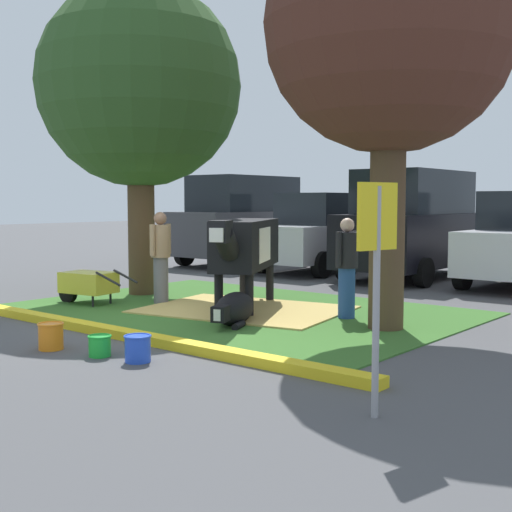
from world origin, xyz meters
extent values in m
plane|color=#4C4C4F|center=(0.00, 0.00, 0.00)|extent=(80.00, 80.00, 0.00)
cube|color=#386B28|center=(0.34, 1.58, 0.01)|extent=(7.24, 5.09, 0.02)
cube|color=yellow|center=(0.34, -1.11, 0.06)|extent=(8.44, 0.24, 0.12)
cube|color=tan|center=(0.46, 1.61, 0.03)|extent=(3.60, 2.96, 0.04)
cylinder|color=#4C3823|center=(-2.37, 1.85, 1.33)|extent=(0.52, 0.52, 2.67)
sphere|color=#2D5123|center=(-2.37, 1.85, 4.02)|extent=(3.87, 3.87, 3.87)
cylinder|color=#4C3823|center=(3.05, 1.66, 1.50)|extent=(0.50, 0.50, 3.00)
sphere|color=#4C281E|center=(3.05, 1.66, 4.23)|extent=(3.50, 3.50, 3.50)
cube|color=black|center=(0.32, 1.81, 1.11)|extent=(1.69, 2.36, 0.80)
cube|color=white|center=(0.39, 1.68, 1.11)|extent=(1.06, 1.13, 0.56)
cylinder|color=black|center=(0.94, 0.63, 1.21)|extent=(0.58, 0.71, 0.58)
cube|color=black|center=(1.09, 0.35, 1.39)|extent=(0.43, 0.51, 0.32)
cube|color=white|center=(1.18, 0.17, 1.35)|extent=(0.23, 0.20, 0.20)
cylinder|color=black|center=(0.94, 1.16, 0.35)|extent=(0.14, 0.14, 0.71)
cylinder|color=black|center=(0.51, 0.93, 0.35)|extent=(0.14, 0.14, 0.71)
cylinder|color=black|center=(0.14, 2.69, 0.35)|extent=(0.14, 0.14, 0.71)
cylinder|color=black|center=(-0.29, 2.46, 0.35)|extent=(0.14, 0.14, 0.71)
cylinder|color=black|center=(-0.23, 2.87, 0.86)|extent=(0.06, 0.06, 0.70)
ellipsoid|color=black|center=(1.14, 0.59, 0.24)|extent=(0.86, 1.20, 0.48)
cube|color=black|center=(1.37, 0.04, 0.26)|extent=(0.29, 0.34, 0.22)
cube|color=silver|center=(1.41, -0.07, 0.26)|extent=(0.12, 0.09, 0.16)
cylinder|color=black|center=(1.44, 0.34, 0.06)|extent=(0.23, 0.36, 0.10)
cylinder|color=#23478C|center=(2.16, 2.04, 0.40)|extent=(0.26, 0.26, 0.80)
cylinder|color=black|center=(2.16, 2.04, 1.07)|extent=(0.34, 0.34, 0.55)
sphere|color=beige|center=(2.16, 2.04, 1.45)|extent=(0.22, 0.22, 0.22)
cylinder|color=black|center=(2.15, 1.83, 1.10)|extent=(0.09, 0.09, 0.52)
cylinder|color=black|center=(2.17, 2.26, 1.10)|extent=(0.09, 0.09, 0.52)
cylinder|color=slate|center=(-1.19, 1.27, 0.42)|extent=(0.26, 0.26, 0.83)
cylinder|color=#9E7F5B|center=(-1.19, 1.27, 1.12)|extent=(0.34, 0.34, 0.57)
sphere|color=#8C664C|center=(-1.19, 1.27, 1.52)|extent=(0.23, 0.23, 0.23)
cylinder|color=#9E7F5B|center=(-1.22, 1.48, 1.15)|extent=(0.09, 0.09, 0.54)
cylinder|color=#9E7F5B|center=(-1.16, 1.05, 1.15)|extent=(0.09, 0.09, 0.54)
cube|color=gold|center=(-2.08, 0.38, 0.40)|extent=(0.99, 0.74, 0.36)
cylinder|color=black|center=(-2.58, 0.30, 0.18)|extent=(0.37, 0.16, 0.36)
cylinder|color=black|center=(-1.75, 0.22, 0.12)|extent=(0.04, 0.04, 0.24)
cylinder|color=black|center=(-1.83, 0.65, 0.12)|extent=(0.04, 0.04, 0.24)
cylinder|color=black|center=(-1.41, 0.27, 0.52)|extent=(0.53, 0.13, 0.23)
cylinder|color=black|center=(-1.48, 0.71, 0.52)|extent=(0.53, 0.13, 0.23)
cylinder|color=#99999E|center=(4.91, -1.89, 0.98)|extent=(0.06, 0.06, 1.95)
cube|color=yellow|center=(4.91, -1.89, 1.70)|extent=(0.14, 0.44, 0.56)
cylinder|color=orange|center=(0.51, -2.11, 0.16)|extent=(0.30, 0.30, 0.32)
torus|color=orange|center=(0.51, -2.11, 0.32)|extent=(0.32, 0.32, 0.02)
cylinder|color=green|center=(1.28, -1.96, 0.12)|extent=(0.26, 0.26, 0.24)
torus|color=green|center=(1.28, -1.96, 0.24)|extent=(0.28, 0.28, 0.02)
cylinder|color=blue|center=(1.83, -1.86, 0.15)|extent=(0.29, 0.29, 0.30)
torus|color=blue|center=(1.83, -1.86, 0.30)|extent=(0.32, 0.32, 0.02)
cube|color=#3D3D42|center=(-5.06, 8.05, 0.92)|extent=(1.97, 4.63, 1.20)
cube|color=black|center=(-5.06, 8.05, 2.02)|extent=(1.72, 3.23, 1.00)
cylinder|color=black|center=(-6.03, 9.53, 0.32)|extent=(0.23, 0.64, 0.64)
cylinder|color=black|center=(-4.13, 9.56, 0.32)|extent=(0.23, 0.64, 0.64)
cylinder|color=black|center=(-5.99, 6.54, 0.32)|extent=(0.23, 0.64, 0.64)
cylinder|color=black|center=(-4.09, 6.57, 0.32)|extent=(0.23, 0.64, 0.64)
cube|color=silver|center=(-2.18, 7.83, 0.77)|extent=(1.87, 4.43, 0.90)
cube|color=black|center=(-2.18, 7.83, 1.62)|extent=(1.62, 2.23, 0.80)
cylinder|color=black|center=(-3.11, 9.25, 0.32)|extent=(0.23, 0.64, 0.64)
cylinder|color=black|center=(-1.31, 9.28, 0.32)|extent=(0.23, 0.64, 0.64)
cylinder|color=black|center=(-3.06, 6.39, 0.32)|extent=(0.23, 0.64, 0.64)
cylinder|color=black|center=(-1.26, 6.42, 0.32)|extent=(0.23, 0.64, 0.64)
cube|color=black|center=(0.39, 7.82, 0.92)|extent=(1.97, 4.63, 1.20)
cube|color=black|center=(0.39, 7.82, 2.02)|extent=(1.72, 3.23, 1.00)
cylinder|color=black|center=(-0.58, 9.30, 0.32)|extent=(0.23, 0.64, 0.64)
cylinder|color=black|center=(1.32, 9.33, 0.32)|extent=(0.23, 0.64, 0.64)
cylinder|color=black|center=(-0.53, 6.31, 0.32)|extent=(0.23, 0.64, 0.64)
cylinder|color=black|center=(1.37, 6.34, 0.32)|extent=(0.23, 0.64, 0.64)
cylinder|color=black|center=(2.10, 9.38, 0.32)|extent=(0.23, 0.64, 0.64)
cylinder|color=black|center=(2.14, 6.52, 0.32)|extent=(0.23, 0.64, 0.64)
camera|label=1|loc=(7.73, -6.87, 1.83)|focal=47.85mm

